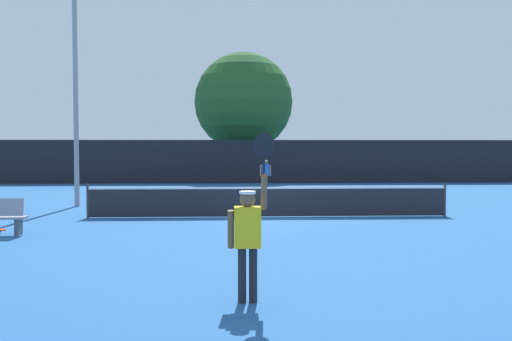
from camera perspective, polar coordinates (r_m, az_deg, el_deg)
name	(u,v)px	position (r m, az deg, el deg)	size (l,w,h in m)	color
ground_plane	(269,217)	(17.57, 1.33, -4.84)	(120.00, 120.00, 0.00)	#235693
tennis_net	(269,201)	(17.51, 1.33, -3.18)	(11.47, 0.08, 1.07)	#232328
perimeter_fence	(251,162)	(33.82, -0.54, 0.93)	(37.47, 0.12, 2.66)	black
player_serving	(248,229)	(7.90, -0.80, -6.06)	(0.67, 0.39, 2.44)	yellow
player_receiving	(265,172)	(28.10, 0.99, -0.17)	(0.57, 0.23, 1.56)	blue
tennis_ball	(348,209)	(19.94, 9.54, -3.90)	(0.07, 0.07, 0.07)	#CCE033
spare_racket	(0,230)	(16.28, -24.97, -5.58)	(0.28, 0.52, 0.04)	black
light_pole	(75,77)	(21.82, -18.20, 9.15)	(1.18, 0.28, 8.50)	gray
large_tree	(244,102)	(38.23, -1.30, 7.11)	(6.78, 6.78, 8.74)	brown
parked_car_near	(140,166)	(41.96, -11.91, 0.42)	(2.34, 4.38, 1.69)	#B7B7BC
parked_car_mid	(275,167)	(40.57, 2.01, 0.40)	(2.46, 4.42, 1.69)	#B7B7BC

